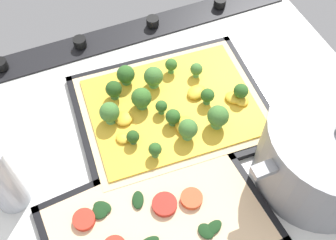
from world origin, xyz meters
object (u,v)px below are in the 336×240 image
object	(u,v)px
baking_tray_back	(159,226)
veggie_pizza_back	(157,225)
baking_tray_front	(172,110)
cooking_pot	(328,154)
broccoli_pizza	(170,106)

from	to	relation	value
baking_tray_back	veggie_pizza_back	world-z (taller)	veggie_pizza_back
baking_tray_front	cooking_pot	world-z (taller)	cooking_pot
veggie_pizza_back	cooking_pot	world-z (taller)	cooking_pot
baking_tray_front	baking_tray_back	xyz separation A→B (cm)	(10.93, 20.36, 0.01)
baking_tray_back	veggie_pizza_back	size ratio (longest dim) A/B	1.08
veggie_pizza_back	baking_tray_front	bearing A→B (deg)	-118.91
baking_tray_front	baking_tray_back	distance (cm)	23.11
broccoli_pizza	veggie_pizza_back	size ratio (longest dim) A/B	1.03
broccoli_pizza	cooking_pot	bearing A→B (deg)	129.82
broccoli_pizza	baking_tray_back	bearing A→B (deg)	62.81
veggie_pizza_back	broccoli_pizza	bearing A→B (deg)	-117.89
baking_tray_back	veggie_pizza_back	bearing A→B (deg)	-25.68
baking_tray_front	broccoli_pizza	size ratio (longest dim) A/B	1.07
veggie_pizza_back	cooking_pot	xyz separation A→B (cm)	(-28.91, 1.62, 5.94)
cooking_pot	broccoli_pizza	bearing A→B (deg)	-50.18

